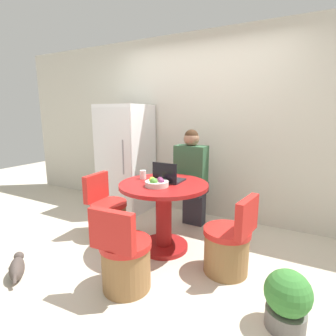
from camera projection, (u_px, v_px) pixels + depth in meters
name	position (u px, v px, depth m)	size (l,w,h in m)	color
ground_plane	(149.00, 258.00, 2.78)	(12.00, 12.00, 0.00)	beige
wall_back	(202.00, 127.00, 3.78)	(7.00, 0.06, 2.60)	beige
refrigerator	(126.00, 158.00, 4.06)	(0.70, 0.67, 1.63)	white
dining_table	(164.00, 207.00, 2.88)	(0.96, 0.96, 0.76)	maroon
chair_right_side	(228.00, 247.00, 2.47)	(0.46, 0.45, 0.77)	olive
chair_left_side	(108.00, 215.00, 3.24)	(0.45, 0.44, 0.77)	olive
chair_near_camera	(125.00, 261.00, 2.24)	(0.44, 0.45, 0.77)	olive
person_seated	(192.00, 175.00, 3.42)	(0.40, 0.37, 1.30)	#2D2D38
laptop	(168.00, 178.00, 2.88)	(0.29, 0.26, 0.22)	#232328
fruit_bowl	(157.00, 183.00, 2.69)	(0.24, 0.24, 0.10)	beige
coffee_cup	(143.00, 175.00, 3.00)	(0.07, 0.07, 0.10)	white
cat	(17.00, 268.00, 2.44)	(0.36, 0.30, 0.17)	#473D38
potted_plant	(287.00, 299.00, 1.83)	(0.32, 0.32, 0.44)	slate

